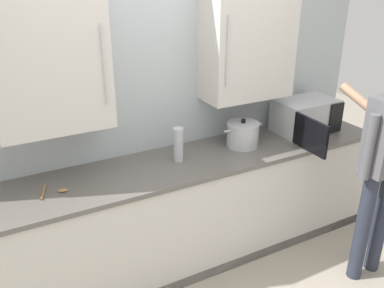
% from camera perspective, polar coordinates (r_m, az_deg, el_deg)
% --- Properties ---
extents(back_wall_tiled, '(3.93, 0.44, 2.71)m').
position_cam_1_polar(back_wall_tiled, '(3.13, -5.53, 8.19)').
color(back_wall_tiled, '#B2BCC1').
rests_on(back_wall_tiled, ground_plane).
extents(counter_unit, '(3.67, 0.64, 0.92)m').
position_cam_1_polar(counter_unit, '(3.29, -2.74, -9.97)').
color(counter_unit, beige).
rests_on(counter_unit, ground_plane).
extents(microwave_oven, '(0.56, 0.72, 0.29)m').
position_cam_1_polar(microwave_oven, '(3.72, 15.20, 3.69)').
color(microwave_oven, '#B7BABF').
rests_on(microwave_oven, counter_unit).
extents(wooden_spoon, '(0.19, 0.18, 0.02)m').
position_cam_1_polar(wooden_spoon, '(2.84, -18.53, -6.17)').
color(wooden_spoon, '#A37547').
rests_on(wooden_spoon, counter_unit).
extents(thermos_flask, '(0.08, 0.08, 0.26)m').
position_cam_1_polar(thermos_flask, '(3.06, -1.89, -0.08)').
color(thermos_flask, '#B7BABF').
rests_on(thermos_flask, counter_unit).
extents(stock_pot, '(0.36, 0.26, 0.23)m').
position_cam_1_polar(stock_pot, '(3.35, 7.03, 1.35)').
color(stock_pot, '#B7BABF').
rests_on(stock_pot, counter_unit).
extents(person_figure, '(0.44, 0.64, 1.69)m').
position_cam_1_polar(person_figure, '(3.23, 25.06, -1.73)').
color(person_figure, '#282D3D').
rests_on(person_figure, ground_plane).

